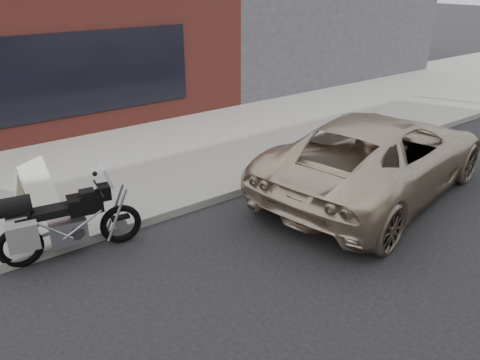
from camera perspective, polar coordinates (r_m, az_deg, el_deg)
ground at (r=5.95m, az=14.28°, el=-18.84°), size 120.00×120.00×0.00m
near_sidewalk at (r=10.93m, az=-14.80°, el=2.28°), size 44.00×6.00×0.15m
motorcycle at (r=7.43m, az=-21.03°, el=-4.92°), size 2.12×0.72×1.35m
minivan at (r=9.35m, az=16.46°, el=2.98°), size 5.98×3.64×1.55m
sandwich_sign at (r=8.70m, az=-23.84°, el=-0.83°), size 0.79×0.78×0.94m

